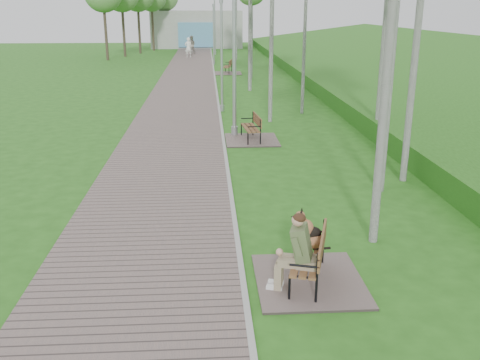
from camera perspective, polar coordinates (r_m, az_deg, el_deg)
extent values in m
plane|color=#255917|center=(12.45, -0.85, -2.50)|extent=(120.00, 120.00, 0.00)
cube|color=#6C5C58|center=(33.45, -5.71, 10.42)|extent=(3.50, 67.00, 0.04)
cube|color=#999993|center=(33.44, -2.66, 10.50)|extent=(0.10, 67.00, 0.05)
cube|color=#388324|center=(34.32, 18.17, 9.79)|extent=(14.00, 70.00, 1.60)
cube|color=#9E9E99|center=(62.70, -4.62, 15.74)|extent=(10.00, 5.00, 4.00)
cube|color=#508DB4|center=(60.13, -4.65, 15.17)|extent=(4.00, 0.20, 2.60)
cube|color=#6C5C58|center=(9.12, 7.38, -10.56)|extent=(1.76, 1.96, 0.04)
cube|color=brown|center=(8.92, 7.17, -8.20)|extent=(0.83, 1.53, 0.04)
cube|color=brown|center=(8.79, 8.77, -6.77)|extent=(0.44, 1.42, 0.32)
cube|color=#6C5C58|center=(18.34, 1.25, 4.29)|extent=(1.78, 1.98, 0.04)
cube|color=brown|center=(18.24, 1.10, 5.59)|extent=(0.58, 1.52, 0.04)
cube|color=brown|center=(18.23, 1.85, 6.43)|extent=(0.18, 1.48, 0.33)
cube|color=#6C5C58|center=(37.52, -1.31, 11.31)|extent=(1.86, 2.07, 0.04)
cube|color=brown|center=(37.47, -1.40, 11.99)|extent=(0.72, 1.61, 0.04)
cube|color=brown|center=(37.41, -1.01, 12.41)|extent=(0.30, 1.53, 0.34)
cylinder|color=#A0A3A8|center=(19.02, -0.58, 5.25)|extent=(0.23, 0.23, 0.34)
cylinder|color=#A0A3A8|center=(18.61, -0.61, 13.29)|extent=(0.14, 0.14, 5.68)
cylinder|color=#A0A3A8|center=(23.66, -1.90, 7.68)|extent=(0.18, 0.18, 0.27)
cylinder|color=#A0A3A8|center=(23.37, -1.96, 12.87)|extent=(0.11, 0.11, 4.57)
cylinder|color=#A0A3A8|center=(23.28, -2.02, 18.59)|extent=(0.16, 0.16, 0.23)
cylinder|color=#A0A3A8|center=(43.67, -2.78, 12.39)|extent=(0.18, 0.18, 0.27)
cylinder|color=#A0A3A8|center=(43.52, -2.83, 15.13)|extent=(0.11, 0.11, 4.45)
cylinder|color=#A0A3A8|center=(43.47, -2.87, 18.12)|extent=(0.16, 0.16, 0.22)
cylinder|color=#A0A3A8|center=(53.15, -2.66, 13.40)|extent=(0.21, 0.21, 0.31)
cylinder|color=#A0A3A8|center=(53.01, -2.70, 16.06)|extent=(0.13, 0.13, 5.24)
imported|color=white|center=(49.68, -5.53, 13.88)|extent=(0.74, 0.59, 1.79)
imported|color=gray|center=(53.58, -5.21, 14.15)|extent=(0.85, 0.67, 1.74)
cylinder|color=silver|center=(9.90, 15.91, 16.95)|extent=(0.17, 0.17, 8.58)
cylinder|color=silver|center=(18.27, 15.49, 17.98)|extent=(0.19, 0.19, 9.11)
cylinder|color=silver|center=(21.02, 3.43, 17.60)|extent=(0.16, 0.16, 8.47)
cylinder|color=silver|center=(29.39, 1.09, 17.05)|extent=(0.20, 0.20, 7.78)
cylinder|color=silver|center=(34.77, 1.23, 17.88)|extent=(0.19, 0.19, 8.62)
cylinder|color=silver|center=(47.29, -0.41, 17.81)|extent=(0.20, 0.20, 8.48)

